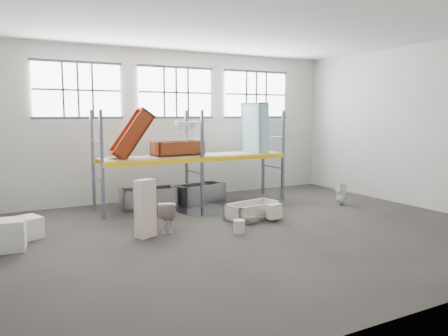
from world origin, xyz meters
TOP-DOWN VIEW (x-y plane):
  - floor at (0.00, 0.00)m, footprint 12.00×10.00m
  - ceiling at (0.00, 0.00)m, footprint 12.00×10.00m
  - wall_back at (0.00, 5.05)m, footprint 12.00×0.10m
  - wall_front at (0.00, -5.05)m, footprint 12.00×0.10m
  - wall_right at (6.05, 0.00)m, footprint 0.10×10.00m
  - window_left at (-3.20, 4.94)m, footprint 2.60×0.04m
  - window_mid at (0.00, 4.94)m, footprint 2.60×0.04m
  - window_right at (3.20, 4.94)m, footprint 2.60×0.04m
  - rack_upright_la at (-3.00, 2.90)m, footprint 0.08×0.08m
  - rack_upright_lb at (-3.00, 4.10)m, footprint 0.08×0.08m
  - rack_upright_ma at (0.00, 2.90)m, footprint 0.08×0.08m
  - rack_upright_mb at (0.00, 4.10)m, footprint 0.08×0.08m
  - rack_upright_ra at (3.00, 2.90)m, footprint 0.08×0.08m
  - rack_upright_rb at (3.00, 4.10)m, footprint 0.08×0.08m
  - rack_beam_front at (0.00, 2.90)m, footprint 6.00×0.10m
  - rack_beam_back at (0.00, 4.10)m, footprint 6.00×0.10m
  - shelf_deck at (0.00, 3.50)m, footprint 5.90×1.10m
  - wet_patch at (0.00, 2.70)m, footprint 1.80×1.80m
  - bathtub_beige at (0.65, 1.03)m, footprint 1.63×0.99m
  - cistern_spare at (0.98, 0.46)m, footprint 0.44×0.27m
  - sink_in_tub at (0.21, 0.61)m, footprint 0.51×0.51m
  - toilet_beige at (-1.89, 0.94)m, footprint 0.69×0.85m
  - cistern_tall at (-2.53, 0.68)m, footprint 0.52×0.44m
  - toilet_white at (4.17, 1.32)m, footprint 0.35×0.35m
  - steel_tub_left at (-1.44, 3.77)m, footprint 1.72×0.89m
  - steel_tub_right at (0.31, 3.77)m, footprint 1.80×1.18m
  - rust_tub_flat at (-0.52, 3.58)m, footprint 1.58×0.82m
  - rust_tub_tilted at (-2.01, 3.44)m, footprint 1.32×0.83m
  - sink_on_shelf at (-0.41, 3.13)m, footprint 0.82×0.71m
  - blue_tub_upright at (2.28, 3.51)m, footprint 0.75×0.93m
  - bucket at (-0.43, -0.07)m, footprint 0.31×0.31m
  - carton_near at (-5.46, 1.12)m, footprint 0.84×0.75m
  - carton_far at (-5.02, 1.90)m, footprint 0.78×0.78m

SIDE VIEW (x-z plane):
  - floor at x=0.00m, z-range -0.10..0.00m
  - wet_patch at x=0.00m, z-range 0.00..0.00m
  - sink_in_tub at x=0.21m, z-range 0.09..0.23m
  - bucket at x=-0.43m, z-range 0.00..0.32m
  - bathtub_beige at x=0.65m, z-range 0.00..0.45m
  - carton_far at x=-5.02m, z-range 0.00..0.50m
  - cistern_spare at x=0.98m, z-range 0.08..0.48m
  - steel_tub_right at x=0.31m, z-range 0.00..0.61m
  - steel_tub_left at x=-1.44m, z-range 0.00..0.61m
  - carton_near at x=-5.46m, z-range 0.00..0.65m
  - toilet_white at x=4.17m, z-range 0.00..0.70m
  - toilet_beige at x=-1.89m, z-range 0.00..0.76m
  - cistern_tall at x=-2.53m, z-range 0.00..1.37m
  - rack_upright_la at x=-3.00m, z-range 0.00..3.00m
  - rack_upright_lb at x=-3.00m, z-range 0.00..3.00m
  - rack_upright_ma at x=0.00m, z-range 0.00..3.00m
  - rack_upright_mb at x=0.00m, z-range 0.00..3.00m
  - rack_upright_ra at x=3.00m, z-range 0.00..3.00m
  - rack_upright_rb at x=3.00m, z-range 0.00..3.00m
  - rack_beam_front at x=0.00m, z-range 1.43..1.57m
  - rack_beam_back at x=0.00m, z-range 1.43..1.57m
  - shelf_deck at x=0.00m, z-range 1.57..1.59m
  - rust_tub_flat at x=-0.52m, z-range 1.60..2.04m
  - sink_on_shelf at x=-0.41m, z-range 1.79..2.40m
  - rust_tub_tilted at x=-2.01m, z-range 1.52..3.07m
  - blue_tub_upright at x=2.28m, z-range 1.52..3.27m
  - wall_back at x=0.00m, z-range 0.00..5.00m
  - wall_front at x=0.00m, z-range 0.00..5.00m
  - wall_right at x=6.05m, z-range 0.00..5.00m
  - window_left at x=-3.20m, z-range 2.80..4.40m
  - window_mid at x=0.00m, z-range 2.80..4.40m
  - window_right at x=3.20m, z-range 2.80..4.40m
  - ceiling at x=0.00m, z-range 5.00..5.10m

